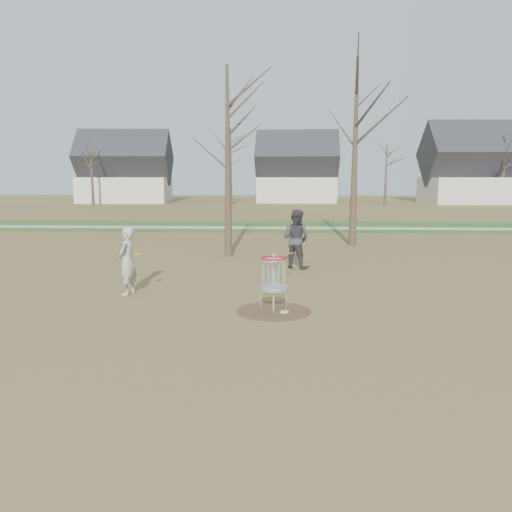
# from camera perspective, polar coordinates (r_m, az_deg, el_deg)

# --- Properties ---
(ground) EXTENTS (160.00, 160.00, 0.00)m
(ground) POSITION_cam_1_polar(r_m,az_deg,el_deg) (12.01, 2.01, -6.32)
(ground) COLOR brown
(ground) RESTS_ON ground
(green_band) EXTENTS (160.00, 8.00, 0.01)m
(green_band) POSITION_cam_1_polar(r_m,az_deg,el_deg) (32.74, 2.70, 3.39)
(green_band) COLOR #2D5119
(green_band) RESTS_ON ground
(footpath) EXTENTS (160.00, 1.50, 0.01)m
(footpath) POSITION_cam_1_polar(r_m,az_deg,el_deg) (31.75, 2.69, 3.24)
(footpath) COLOR #9E9E99
(footpath) RESTS_ON green_band
(dirt_circle) EXTENTS (1.80, 1.80, 0.01)m
(dirt_circle) POSITION_cam_1_polar(r_m,az_deg,el_deg) (12.01, 2.01, -6.30)
(dirt_circle) COLOR #47331E
(dirt_circle) RESTS_ON ground
(player_standing) EXTENTS (0.54, 0.74, 1.85)m
(player_standing) POSITION_cam_1_polar(r_m,az_deg,el_deg) (13.96, -14.51, -0.56)
(player_standing) COLOR #A6A6A6
(player_standing) RESTS_ON ground
(player_throwing) EXTENTS (1.25, 1.16, 2.07)m
(player_throwing) POSITION_cam_1_polar(r_m,az_deg,el_deg) (17.60, 4.58, 1.97)
(player_throwing) COLOR #37373C
(player_throwing) RESTS_ON ground
(disc_grounded) EXTENTS (0.22, 0.22, 0.02)m
(disc_grounded) POSITION_cam_1_polar(r_m,az_deg,el_deg) (11.89, 3.25, -6.40)
(disc_grounded) COLOR white
(disc_grounded) RESTS_ON dirt_circle
(discs_in_play) EXTENTS (4.26, 1.96, 0.26)m
(discs_in_play) POSITION_cam_1_polar(r_m,az_deg,el_deg) (14.00, -3.91, 0.28)
(discs_in_play) COLOR orange
(discs_in_play) RESTS_ON ground
(disc_golf_basket) EXTENTS (0.64, 0.64, 1.35)m
(disc_golf_basket) POSITION_cam_1_polar(r_m,az_deg,el_deg) (11.81, 2.04, -2.04)
(disc_golf_basket) COLOR #9EA3AD
(disc_golf_basket) RESTS_ON ground
(bare_trees) EXTENTS (52.62, 44.98, 9.00)m
(bare_trees) POSITION_cam_1_polar(r_m,az_deg,el_deg) (47.45, 5.06, 11.54)
(bare_trees) COLOR #382B1E
(bare_trees) RESTS_ON ground
(houses_row) EXTENTS (56.51, 10.01, 7.26)m
(houses_row) POSITION_cam_1_polar(r_m,az_deg,el_deg) (64.28, 6.82, 9.20)
(houses_row) COLOR silver
(houses_row) RESTS_ON ground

